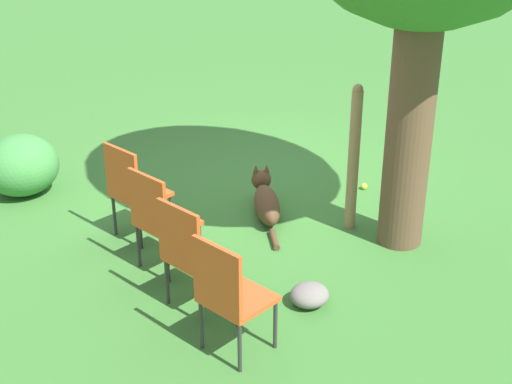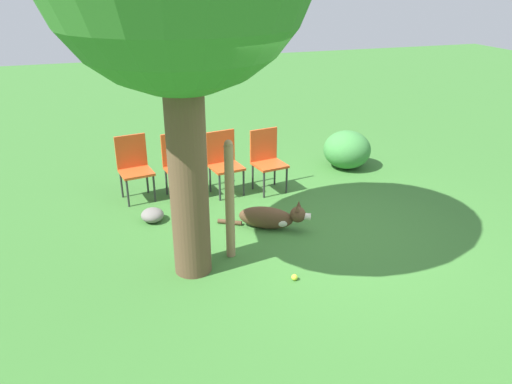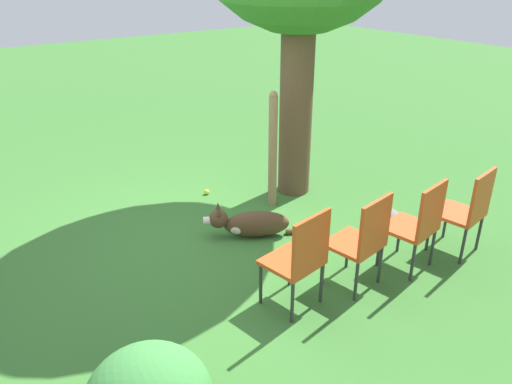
# 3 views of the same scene
# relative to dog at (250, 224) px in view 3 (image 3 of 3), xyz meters

# --- Properties ---
(ground_plane) EXTENTS (30.00, 30.00, 0.00)m
(ground_plane) POSITION_rel_dog_xyz_m (-0.42, -0.35, -0.15)
(ground_plane) COLOR #38702D
(dog) EXTENTS (0.69, 1.08, 0.40)m
(dog) POSITION_rel_dog_xyz_m (0.00, 0.00, 0.00)
(dog) COLOR #513823
(dog) RESTS_ON ground_plane
(fence_post) EXTENTS (0.10, 0.10, 1.40)m
(fence_post) POSITION_rel_dog_xyz_m (-0.49, 0.68, 0.55)
(fence_post) COLOR #937551
(fence_post) RESTS_ON ground_plane
(red_chair_0) EXTENTS (0.49, 0.50, 0.92)m
(red_chair_0) POSITION_rel_dog_xyz_m (1.24, -0.36, 0.36)
(red_chair_0) COLOR #D14C1E
(red_chair_0) RESTS_ON ground_plane
(red_chair_1) EXTENTS (0.49, 0.50, 0.92)m
(red_chair_1) POSITION_rel_dog_xyz_m (1.34, 0.28, 0.36)
(red_chair_1) COLOR #D14C1E
(red_chair_1) RESTS_ON ground_plane
(red_chair_2) EXTENTS (0.49, 0.50, 0.92)m
(red_chair_2) POSITION_rel_dog_xyz_m (1.43, 0.91, 0.36)
(red_chair_2) COLOR #D14C1E
(red_chair_2) RESTS_ON ground_plane
(red_chair_3) EXTENTS (0.49, 0.50, 0.92)m
(red_chair_3) POSITION_rel_dog_xyz_m (1.53, 1.55, 0.36)
(red_chair_3) COLOR #D14C1E
(red_chair_3) RESTS_ON ground_plane
(tennis_ball) EXTENTS (0.07, 0.07, 0.07)m
(tennis_ball) POSITION_rel_dog_xyz_m (-1.19, 0.17, -0.12)
(tennis_ball) COLOR #CCE033
(tennis_ball) RESTS_ON ground_plane
(garden_rock) EXTENTS (0.32, 0.30, 0.17)m
(garden_rock) POSITION_rel_dog_xyz_m (0.68, 1.43, -0.07)
(garden_rock) COLOR slate
(garden_rock) RESTS_ON ground_plane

